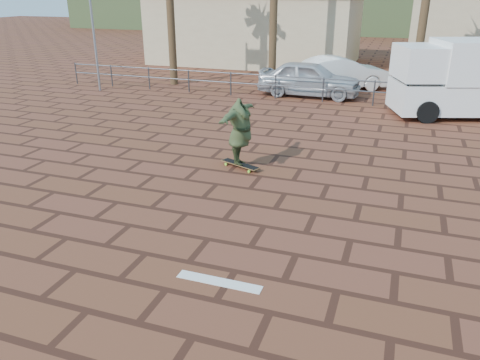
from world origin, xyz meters
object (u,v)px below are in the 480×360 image
at_px(longboard, 240,164).
at_px(car_silver, 309,79).
at_px(skateboarder, 240,132).
at_px(car_white, 340,73).
at_px(campervan, 471,77).

height_order(longboard, car_silver, car_silver).
height_order(skateboarder, car_white, skateboarder).
relative_size(longboard, skateboarder, 0.55).
xyz_separation_m(longboard, car_white, (0.92, 11.18, 0.64)).
bearing_deg(car_white, longboard, 146.52).
relative_size(longboard, car_silver, 0.27).
bearing_deg(longboard, car_silver, 112.97).
bearing_deg(car_silver, skateboarder, -178.61).
xyz_separation_m(skateboarder, campervan, (5.96, 7.79, 0.44)).
distance_m(campervan, car_silver, 6.29).
bearing_deg(skateboarder, car_silver, 2.27).
height_order(car_silver, car_white, car_silver).
distance_m(longboard, campervan, 9.90).
relative_size(campervan, car_silver, 1.28).
xyz_separation_m(campervan, car_white, (-5.04, 3.39, -0.67)).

